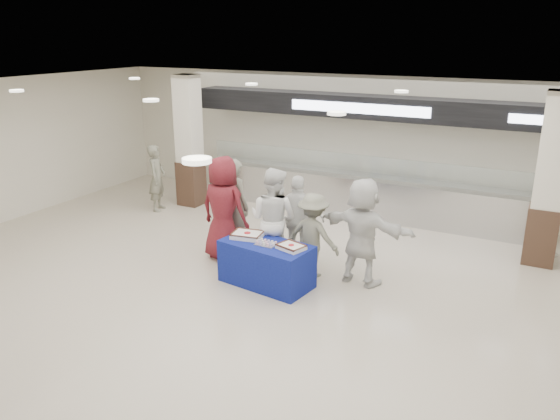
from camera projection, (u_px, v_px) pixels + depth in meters
The scene contains 15 objects.
ground at pixel (241, 310), 8.54m from camera, with size 14.00×14.00×0.00m, color beige.
serving_line at pixel (360, 167), 12.73m from camera, with size 8.70×0.85×2.80m.
column_left at pixel (189, 144), 13.36m from camera, with size 0.55×0.55×3.20m.
column_right at pixel (549, 184), 9.85m from camera, with size 0.55×0.55×3.20m.
display_table at pixel (267, 264), 9.32m from camera, with size 1.55×0.78×0.75m, color navy.
sheet_cake_left at pixel (247, 235), 9.46m from camera, with size 0.57×0.48×0.10m.
sheet_cake_right at pixel (291, 246), 8.95m from camera, with size 0.50×0.44×0.09m.
cupcake_tray at pixel (266, 243), 9.15m from camera, with size 0.37×0.29×0.06m.
civilian_maroon at pixel (223, 208), 10.22m from camera, with size 0.98×0.63×2.00m, color maroon.
soldier_a at pixel (235, 206), 10.56m from camera, with size 0.68×0.45×1.88m, color slate.
chef_tall at pixel (273, 219), 9.77m from camera, with size 0.92×0.72×1.90m, color white.
chef_short at pixel (298, 219), 10.15m from camera, with size 0.98×0.41×1.66m, color white.
soldier_b at pixel (313, 236), 9.53m from camera, with size 0.98×0.57×1.52m, color slate.
civilian_white at pixel (362, 231), 9.22m from camera, with size 1.74×0.55×1.88m, color white.
soldier_bg at pixel (157, 178), 13.12m from camera, with size 0.59×0.38×1.61m, color slate.
Camera 1 is at (4.06, -6.48, 4.15)m, focal length 35.00 mm.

